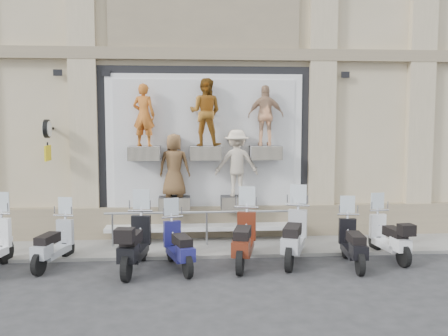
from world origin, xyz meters
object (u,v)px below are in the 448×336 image
at_px(guard_rail, 207,229).
at_px(scooter_g, 294,225).
at_px(scooter_f, 244,228).
at_px(scooter_d, 135,232).
at_px(scooter_e, 179,236).
at_px(scooter_h, 353,233).
at_px(scooter_i, 389,228).
at_px(scooter_c, 53,234).
at_px(clock_sign_bracket, 47,135).

relative_size(guard_rail, scooter_g, 2.47).
xyz_separation_m(scooter_f, scooter_g, (1.14, 0.13, 0.01)).
bearing_deg(guard_rail, scooter_d, -132.49).
distance_m(guard_rail, scooter_d, 2.38).
distance_m(scooter_e, scooter_h, 3.76).
bearing_deg(scooter_i, scooter_g, 176.15).
bearing_deg(scooter_f, guard_rail, 128.84).
height_order(guard_rail, scooter_c, scooter_c).
relative_size(scooter_c, scooter_f, 0.87).
distance_m(scooter_d, scooter_f, 2.34).
height_order(scooter_d, scooter_g, scooter_g).
height_order(clock_sign_bracket, scooter_f, clock_sign_bracket).
height_order(guard_rail, scooter_d, scooter_d).
xyz_separation_m(guard_rail, scooter_c, (-3.37, -1.31, 0.25)).
xyz_separation_m(guard_rail, clock_sign_bracket, (-3.90, 0.47, 2.34)).
xyz_separation_m(clock_sign_bracket, scooter_h, (6.99, -2.27, -2.07)).
xyz_separation_m(scooter_e, scooter_g, (2.56, 0.32, 0.11)).
relative_size(scooter_c, scooter_e, 0.99).
height_order(scooter_d, scooter_h, scooter_d).
distance_m(scooter_e, scooter_f, 1.43).
bearing_deg(guard_rail, scooter_g, -36.37).
bearing_deg(scooter_c, scooter_d, -0.01).
bearing_deg(scooter_c, scooter_i, 13.50).
bearing_deg(scooter_d, scooter_g, 13.55).
bearing_deg(scooter_f, clock_sign_bracket, 169.62).
xyz_separation_m(scooter_d, scooter_f, (2.33, 0.22, 0.01)).
height_order(scooter_e, scooter_f, scooter_f).
height_order(scooter_g, scooter_h, scooter_g).
height_order(clock_sign_bracket, scooter_e, clock_sign_bracket).
bearing_deg(guard_rail, scooter_h, -30.22).
distance_m(scooter_d, scooter_i, 5.70).
bearing_deg(scooter_e, scooter_c, 155.22).
bearing_deg(scooter_c, guard_rail, 34.73).
bearing_deg(scooter_h, scooter_i, 31.54).
xyz_separation_m(scooter_c, scooter_g, (5.25, -0.08, 0.12)).
distance_m(guard_rail, scooter_f, 1.73).
distance_m(scooter_f, scooter_i, 3.36).
height_order(guard_rail, scooter_g, scooter_g).
bearing_deg(scooter_g, guard_rail, 163.51).
bearing_deg(scooter_e, scooter_g, -9.12).
xyz_separation_m(clock_sign_bracket, scooter_d, (2.31, -2.20, -1.98)).
xyz_separation_m(scooter_f, scooter_h, (2.34, -0.28, -0.09)).
distance_m(scooter_d, scooter_e, 0.92).
bearing_deg(scooter_i, clock_sign_bracket, 161.54).
height_order(scooter_d, scooter_i, scooter_d).
relative_size(guard_rail, scooter_i, 2.85).
bearing_deg(scooter_g, scooter_f, -153.66).
bearing_deg(scooter_h, scooter_e, -175.67).
height_order(scooter_e, scooter_i, same).
relative_size(scooter_f, scooter_g, 0.99).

